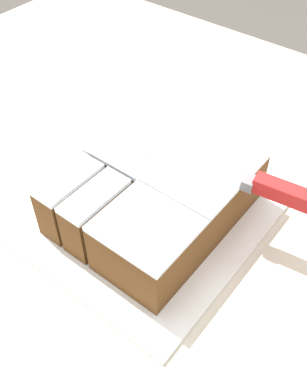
# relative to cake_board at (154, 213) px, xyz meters

# --- Properties ---
(countertop) EXTENTS (1.40, 1.10, 0.95)m
(countertop) POSITION_rel_cake_board_xyz_m (-0.05, 0.05, -0.48)
(countertop) COLOR beige
(countertop) RESTS_ON ground_plane
(cake_board) EXTENTS (0.31, 0.36, 0.01)m
(cake_board) POSITION_rel_cake_board_xyz_m (0.00, 0.00, 0.00)
(cake_board) COLOR white
(cake_board) RESTS_ON countertop
(cake) EXTENTS (0.22, 0.27, 0.09)m
(cake) POSITION_rel_cake_board_xyz_m (0.00, 0.00, 0.05)
(cake) COLOR brown
(cake) RESTS_ON cake_board
(knife) EXTENTS (0.33, 0.07, 0.02)m
(knife) POSITION_rel_cake_board_xyz_m (0.14, 0.06, 0.10)
(knife) COLOR silver
(knife) RESTS_ON cake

